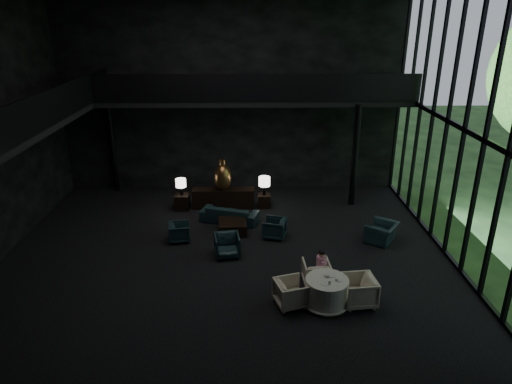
{
  "coord_description": "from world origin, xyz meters",
  "views": [
    {
      "loc": [
        0.72,
        -12.81,
        7.11
      ],
      "look_at": [
        0.93,
        0.5,
        1.9
      ],
      "focal_mm": 32.0,
      "sensor_mm": 36.0,
      "label": 1
    }
  ],
  "objects_px": {
    "lounge_armchair_west": "(180,232)",
    "dining_table": "(326,293)",
    "bronze_urn": "(223,177)",
    "lounge_armchair_east": "(274,228)",
    "sofa": "(230,211)",
    "lounge_armchair_south": "(227,244)",
    "coffee_table": "(233,227)",
    "table_lamp_right": "(264,182)",
    "side_table_right": "(264,201)",
    "dining_chair_east": "(359,288)",
    "dining_chair_west": "(291,292)",
    "side_table_left": "(182,202)",
    "dining_chair_north": "(316,272)",
    "child": "(322,260)",
    "console": "(223,198)",
    "table_lamp_left": "(181,184)",
    "window_armchair": "(382,230)"
  },
  "relations": [
    {
      "from": "table_lamp_right",
      "to": "lounge_armchair_south",
      "type": "distance_m",
      "value": 4.11
    },
    {
      "from": "sofa",
      "to": "dining_chair_north",
      "type": "relative_size",
      "value": 2.86
    },
    {
      "from": "lounge_armchair_west",
      "to": "dining_table",
      "type": "distance_m",
      "value": 5.68
    },
    {
      "from": "table_lamp_left",
      "to": "sofa",
      "type": "relative_size",
      "value": 0.32
    },
    {
      "from": "bronze_urn",
      "to": "side_table_right",
      "type": "distance_m",
      "value": 1.91
    },
    {
      "from": "bronze_urn",
      "to": "lounge_armchair_east",
      "type": "distance_m",
      "value": 3.28
    },
    {
      "from": "lounge_armchair_south",
      "to": "dining_chair_west",
      "type": "height_order",
      "value": "dining_chair_west"
    },
    {
      "from": "console",
      "to": "coffee_table",
      "type": "relative_size",
      "value": 2.52
    },
    {
      "from": "side_table_right",
      "to": "sofa",
      "type": "bearing_deg",
      "value": -134.39
    },
    {
      "from": "lounge_armchair_west",
      "to": "dining_table",
      "type": "xyz_separation_m",
      "value": [
        4.33,
        -3.67,
        0.02
      ]
    },
    {
      "from": "sofa",
      "to": "coffee_table",
      "type": "bearing_deg",
      "value": 114.92
    },
    {
      "from": "table_lamp_left",
      "to": "console",
      "type": "bearing_deg",
      "value": 6.88
    },
    {
      "from": "sofa",
      "to": "lounge_armchair_south",
      "type": "bearing_deg",
      "value": 107.34
    },
    {
      "from": "dining_chair_north",
      "to": "child",
      "type": "height_order",
      "value": "child"
    },
    {
      "from": "table_lamp_left",
      "to": "dining_chair_north",
      "type": "xyz_separation_m",
      "value": [
        4.48,
        -5.29,
        -0.7
      ]
    },
    {
      "from": "side_table_left",
      "to": "lounge_armchair_east",
      "type": "distance_m",
      "value": 4.25
    },
    {
      "from": "table_lamp_left",
      "to": "dining_chair_east",
      "type": "height_order",
      "value": "table_lamp_left"
    },
    {
      "from": "console",
      "to": "dining_chair_east",
      "type": "relative_size",
      "value": 2.56
    },
    {
      "from": "lounge_armchair_south",
      "to": "dining_chair_west",
      "type": "distance_m",
      "value": 3.17
    },
    {
      "from": "table_lamp_left",
      "to": "window_armchair",
      "type": "bearing_deg",
      "value": -21.8
    },
    {
      "from": "sofa",
      "to": "child",
      "type": "height_order",
      "value": "child"
    },
    {
      "from": "lounge_armchair_south",
      "to": "coffee_table",
      "type": "xyz_separation_m",
      "value": [
        0.11,
        1.63,
        -0.18
      ]
    },
    {
      "from": "table_lamp_left",
      "to": "lounge_armchair_west",
      "type": "height_order",
      "value": "table_lamp_left"
    },
    {
      "from": "lounge_armchair_south",
      "to": "child",
      "type": "distance_m",
      "value": 3.16
    },
    {
      "from": "table_lamp_right",
      "to": "dining_chair_north",
      "type": "xyz_separation_m",
      "value": [
        1.28,
        -5.45,
        -0.68
      ]
    },
    {
      "from": "dining_chair_east",
      "to": "table_lamp_right",
      "type": "bearing_deg",
      "value": -167.18
    },
    {
      "from": "table_lamp_left",
      "to": "lounge_armchair_east",
      "type": "distance_m",
      "value": 4.29
    },
    {
      "from": "table_lamp_right",
      "to": "side_table_right",
      "type": "bearing_deg",
      "value": 90.0
    },
    {
      "from": "side_table_left",
      "to": "dining_chair_west",
      "type": "relative_size",
      "value": 0.75
    },
    {
      "from": "dining_table",
      "to": "child",
      "type": "xyz_separation_m",
      "value": [
        0.01,
        1.02,
        0.42
      ]
    },
    {
      "from": "sofa",
      "to": "coffee_table",
      "type": "xyz_separation_m",
      "value": [
        0.13,
        -0.91,
        -0.2
      ]
    },
    {
      "from": "lounge_armchair_east",
      "to": "dining_table",
      "type": "bearing_deg",
      "value": 31.51
    },
    {
      "from": "side_table_left",
      "to": "lounge_armchair_west",
      "type": "distance_m",
      "value": 2.69
    },
    {
      "from": "bronze_urn",
      "to": "dining_table",
      "type": "height_order",
      "value": "bronze_urn"
    },
    {
      "from": "dining_chair_north",
      "to": "coffee_table",
      "type": "bearing_deg",
      "value": -55.54
    },
    {
      "from": "lounge_armchair_west",
      "to": "dining_chair_west",
      "type": "bearing_deg",
      "value": -145.99
    },
    {
      "from": "lounge_armchair_south",
      "to": "dining_chair_east",
      "type": "relative_size",
      "value": 0.84
    },
    {
      "from": "side_table_right",
      "to": "coffee_table",
      "type": "xyz_separation_m",
      "value": [
        -1.17,
        -2.25,
        -0.05
      ]
    },
    {
      "from": "console",
      "to": "dining_chair_west",
      "type": "height_order",
      "value": "dining_chair_west"
    },
    {
      "from": "side_table_right",
      "to": "dining_chair_west",
      "type": "bearing_deg",
      "value": -85.72
    },
    {
      "from": "table_lamp_left",
      "to": "dining_table",
      "type": "xyz_separation_m",
      "value": [
        4.61,
        -6.31,
        -0.74
      ]
    },
    {
      "from": "side_table_right",
      "to": "lounge_armchair_west",
      "type": "xyz_separation_m",
      "value": [
        -2.92,
        -2.83,
        0.05
      ]
    },
    {
      "from": "window_armchair",
      "to": "lounge_armchair_east",
      "type": "bearing_deg",
      "value": -60.42
    },
    {
      "from": "console",
      "to": "dining_chair_west",
      "type": "xyz_separation_m",
      "value": [
        2.09,
        -6.51,
        0.02
      ]
    },
    {
      "from": "dining_chair_north",
      "to": "child",
      "type": "distance_m",
      "value": 0.4
    },
    {
      "from": "side_table_right",
      "to": "lounge_armchair_south",
      "type": "distance_m",
      "value": 4.09
    },
    {
      "from": "side_table_left",
      "to": "child",
      "type": "height_order",
      "value": "child"
    },
    {
      "from": "side_table_right",
      "to": "sofa",
      "type": "xyz_separation_m",
      "value": [
        -1.3,
        -1.33,
        0.15
      ]
    },
    {
      "from": "side_table_right",
      "to": "coffee_table",
      "type": "bearing_deg",
      "value": -117.61
    },
    {
      "from": "lounge_armchair_west",
      "to": "dining_chair_east",
      "type": "height_order",
      "value": "dining_chair_east"
    }
  ]
}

